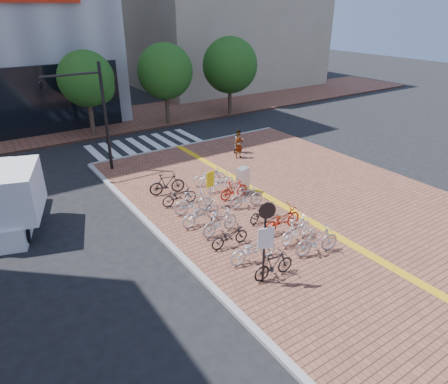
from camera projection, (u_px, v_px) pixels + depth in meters
ground at (269, 233)px, 16.96m from camera, size 120.00×120.00×0.00m
sidewalk at (420, 266)px, 14.68m from camera, size 14.00×34.00×0.15m
tactile_strip at (404, 274)px, 14.14m from camera, size 0.40×34.00×0.01m
kerb_west at (274, 349)px, 11.15m from camera, size 0.25×34.00×0.15m
kerb_north at (191, 144)px, 27.45m from camera, size 14.00×0.25×0.15m
far_sidewalk at (105, 122)px, 32.71m from camera, size 70.00×8.00×0.15m
building_beige at (216, 3)px, 46.23m from camera, size 20.00×18.00×18.00m
crosswalk at (146, 144)px, 27.73m from camera, size 7.50×4.00×0.01m
street_trees at (178, 72)px, 30.86m from camera, size 16.20×4.60×6.35m
bike_0 at (274, 265)px, 13.80m from camera, size 1.66×0.55×0.99m
bike_1 at (253, 249)px, 14.68m from camera, size 2.00×0.86×1.02m
bike_2 at (230, 236)px, 15.62m from camera, size 1.66×0.64×0.86m
bike_3 at (220, 222)px, 16.44m from camera, size 1.88×0.73×1.10m
bike_4 at (201, 212)px, 17.22m from camera, size 2.08×0.97×1.05m
bike_5 at (193, 202)px, 18.05m from camera, size 1.92×0.86×1.11m
bike_6 at (179, 196)px, 18.87m from camera, size 1.78×0.76×0.91m
bike_7 at (167, 184)px, 19.92m from camera, size 1.88×0.85×1.09m
bike_8 at (317, 241)px, 15.08m from camera, size 1.95×0.89×1.13m
bike_9 at (296, 229)px, 15.88m from camera, size 1.91×0.81×1.11m
bike_10 at (282, 220)px, 16.64m from camera, size 2.05×0.82×1.06m
bike_11 at (263, 212)px, 17.50m from camera, size 1.68×0.83×0.85m
bike_12 at (246, 197)px, 18.60m from camera, size 1.78×0.79×1.04m
bike_13 at (234, 189)px, 19.49m from camera, size 1.59×0.46×0.95m
bike_14 at (220, 182)px, 20.34m from camera, size 1.81×0.78×0.93m
bike_15 at (209, 176)px, 20.99m from camera, size 1.89×0.90×0.95m
pedestrian_a at (239, 145)px, 24.56m from camera, size 0.61×0.43×1.59m
pedestrian_b at (239, 141)px, 25.44m from camera, size 0.79×0.64×1.51m
utility_box at (243, 180)px, 20.02m from camera, size 0.72×0.61×1.33m
yellow_sign at (210, 182)px, 18.43m from camera, size 0.47×0.16×1.75m
notice_sign at (266, 234)px, 12.89m from camera, size 0.55×0.23×3.09m
traffic_light_pole at (77, 100)px, 20.79m from camera, size 3.22×1.24×5.99m
box_truck at (2, 199)px, 16.92m from camera, size 3.53×5.35×2.86m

